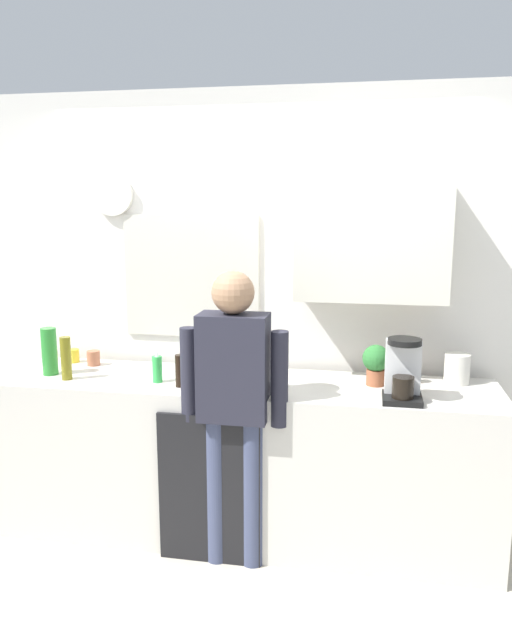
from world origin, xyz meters
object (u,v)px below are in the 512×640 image
object	(u,v)px
bottle_red_vinegar	(399,365)
person_at_sink	(234,395)
cup_terracotta_mug	(94,358)
storage_canister	(457,369)
coffee_maker	(403,372)
bottle_clear_soda	(49,351)
cup_yellow_cup	(74,356)
potted_plant	(376,362)
bottle_olive_oil	(66,358)
dish_soap	(157,369)
bottle_dark_sauce	(180,371)
cup_blue_mug	(219,371)

from	to	relation	value
bottle_red_vinegar	person_at_sink	distance (m)	0.95
cup_terracotta_mug	storage_canister	xyz separation A→B (m)	(2.18, 0.01, 0.04)
coffee_maker	bottle_clear_soda	size ratio (longest dim) A/B	1.18
cup_yellow_cup	potted_plant	distance (m)	1.90
bottle_clear_soda	bottle_olive_oil	xyz separation A→B (m)	(0.15, -0.08, -0.01)
bottle_red_vinegar	dish_soap	distance (m)	1.36
bottle_red_vinegar	dish_soap	xyz separation A→B (m)	(-1.34, -0.20, -0.03)
bottle_olive_oil	person_at_sink	bearing A→B (deg)	-9.02
bottle_clear_soda	storage_canister	xyz separation A→B (m)	(2.34, 0.25, -0.05)
bottle_red_vinegar	bottle_clear_soda	distance (m)	2.03
cup_yellow_cup	coffee_maker	bearing A→B (deg)	-10.93
potted_plant	storage_canister	world-z (taller)	potted_plant
dish_soap	person_at_sink	distance (m)	0.53
dish_soap	person_at_sink	world-z (taller)	person_at_sink
coffee_maker	person_at_sink	distance (m)	0.88
bottle_dark_sauce	cup_yellow_cup	bearing A→B (deg)	155.57
cup_blue_mug	person_at_sink	world-z (taller)	person_at_sink
coffee_maker	dish_soap	xyz separation A→B (m)	(-1.35, 0.07, -0.07)
cup_yellow_cup	bottle_dark_sauce	bearing A→B (deg)	-24.43
bottle_dark_sauce	potted_plant	size ratio (longest dim) A/B	0.78
bottle_red_vinegar	cup_terracotta_mug	bearing A→B (deg)	177.85
bottle_red_vinegar	cup_blue_mug	xyz separation A→B (m)	(-1.01, -0.09, -0.06)
bottle_clear_soda	potted_plant	xyz separation A→B (m)	(1.89, 0.13, -0.01)
bottle_red_vinegar	cup_blue_mug	bearing A→B (deg)	-174.79
cup_blue_mug	bottle_olive_oil	bearing A→B (deg)	-169.80
coffee_maker	cup_yellow_cup	bearing A→B (deg)	169.07
bottle_olive_oil	potted_plant	bearing A→B (deg)	6.84
storage_canister	potted_plant	bearing A→B (deg)	-165.15
coffee_maker	bottle_olive_oil	size ratio (longest dim) A/B	1.32
bottle_dark_sauce	dish_soap	size ratio (longest dim) A/B	1.00
bottle_dark_sauce	cup_blue_mug	size ratio (longest dim) A/B	1.80
cup_terracotta_mug	potted_plant	bearing A→B (deg)	-3.56
cup_blue_mug	dish_soap	distance (m)	0.35
cup_terracotta_mug	cup_blue_mug	bearing A→B (deg)	-10.87
coffee_maker	bottle_dark_sauce	distance (m)	1.20
potted_plant	person_at_sink	xyz separation A→B (m)	(-0.73, -0.37, -0.12)
cup_yellow_cup	cup_blue_mug	bearing A→B (deg)	-11.75
cup_blue_mug	bottle_clear_soda	bearing A→B (deg)	-175.74
bottle_red_vinegar	bottle_olive_oil	xyz separation A→B (m)	(-1.87, -0.25, 0.01)
storage_canister	bottle_dark_sauce	bearing A→B (deg)	-167.25
cup_terracotta_mug	storage_canister	distance (m)	2.18
coffee_maker	cup_blue_mug	distance (m)	1.04
cup_blue_mug	person_at_sink	distance (m)	0.36
bottle_dark_sauce	cup_yellow_cup	xyz separation A→B (m)	(-0.83, 0.38, -0.05)
potted_plant	storage_canister	xyz separation A→B (m)	(0.45, 0.12, -0.05)
cup_blue_mug	cup_terracotta_mug	bearing A→B (deg)	169.13
bottle_olive_oil	storage_canister	size ratio (longest dim) A/B	1.47
bottle_clear_soda	cup_blue_mug	size ratio (longest dim) A/B	2.80
bottle_dark_sauce	cup_yellow_cup	size ratio (longest dim) A/B	2.12
bottle_olive_oil	cup_terracotta_mug	size ratio (longest dim) A/B	2.72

